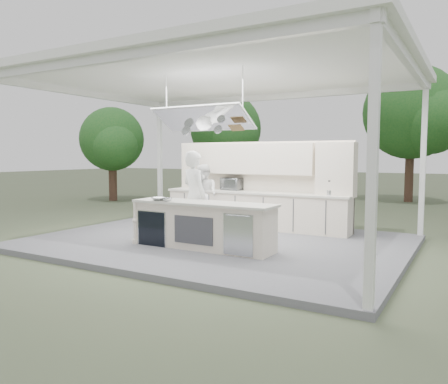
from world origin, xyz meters
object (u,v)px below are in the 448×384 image
Objects in this scene: back_counter at (254,210)px; head_chef at (194,196)px; demo_island at (202,225)px; sous_chef at (204,195)px.

head_chef is at bearing -98.73° from back_counter.
demo_island is 0.91m from head_chef.
back_counter is 1.42m from sous_chef.
demo_island and back_counter have the same top height.
head_chef is (-0.35, -2.29, 0.52)m from back_counter.
demo_island is 1.56× the size of head_chef.
sous_chef is (-1.33, -0.35, 0.35)m from back_counter.
demo_island is 2.91m from sous_chef.
back_counter is (-0.18, 2.81, 0.00)m from demo_island.
back_counter is 2.38m from head_chef.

